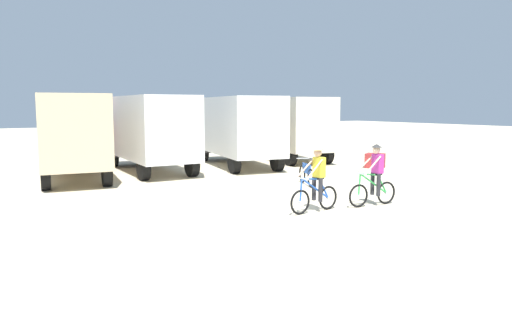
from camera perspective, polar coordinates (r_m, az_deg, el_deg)
ground_plane at (r=13.19m, az=6.26°, el=-6.23°), size 120.00×120.00×0.00m
box_truck_tan_camper at (r=20.01m, az=-21.42°, el=3.13°), size 3.25×7.00×3.35m
box_truck_avon_van at (r=21.28m, az=-12.72°, el=3.60°), size 2.57×6.82×3.35m
box_truck_white_box at (r=22.70m, az=-2.11°, el=3.93°), size 3.47×7.05×3.35m
box_truck_cream_rv at (r=25.46m, az=4.03°, el=4.20°), size 3.44×7.04×3.35m
cyclist_orange_shirt at (r=13.04m, az=7.33°, el=-2.62°), size 1.73×0.52×1.82m
cyclist_cowboy_hat at (r=14.17m, az=14.21°, el=-2.03°), size 1.73×0.52×1.82m
bicycle_spare at (r=17.47m, az=6.14°, el=-1.76°), size 0.73×1.64×0.97m
supply_crate at (r=22.97m, az=14.25°, el=-0.08°), size 1.06×1.10×0.68m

